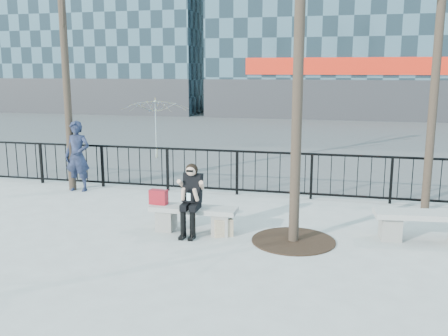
% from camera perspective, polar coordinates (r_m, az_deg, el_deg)
% --- Properties ---
extents(ground, '(120.00, 120.00, 0.00)m').
position_cam_1_polar(ground, '(9.59, -3.47, -7.27)').
color(ground, '#9A9994').
rests_on(ground, ground).
extents(street_surface, '(60.00, 23.00, 0.01)m').
position_cam_1_polar(street_surface, '(24.03, 7.02, 3.92)').
color(street_surface, '#474747').
rests_on(street_surface, ground).
extents(railing, '(14.00, 0.06, 1.10)m').
position_cam_1_polar(railing, '(12.24, 0.59, -0.46)').
color(railing, black).
rests_on(railing, ground).
extents(tree_grate, '(1.50, 1.50, 0.02)m').
position_cam_1_polar(tree_grate, '(9.14, 7.93, -8.22)').
color(tree_grate, black).
rests_on(tree_grate, ground).
extents(bench_main, '(1.65, 0.46, 0.49)m').
position_cam_1_polar(bench_main, '(9.49, -3.49, -5.54)').
color(bench_main, slate).
rests_on(bench_main, ground).
extents(bench_second, '(1.82, 0.51, 0.54)m').
position_cam_1_polar(bench_second, '(9.66, 22.11, -5.90)').
color(bench_second, slate).
rests_on(bench_second, ground).
extents(seated_woman, '(0.50, 0.64, 1.34)m').
position_cam_1_polar(seated_woman, '(9.25, -3.81, -3.63)').
color(seated_woman, black).
rests_on(seated_woman, ground).
extents(handbag, '(0.36, 0.19, 0.28)m').
position_cam_1_polar(handbag, '(9.65, -7.49, -3.31)').
color(handbag, maroon).
rests_on(handbag, bench_main).
extents(shopping_bag, '(0.36, 0.26, 0.32)m').
position_cam_1_polar(shopping_bag, '(9.25, -0.03, -6.88)').
color(shopping_bag, beige).
rests_on(shopping_bag, ground).
extents(standing_man, '(0.67, 0.47, 1.78)m').
position_cam_1_polar(standing_man, '(13.06, -16.40, 1.31)').
color(standing_man, black).
rests_on(standing_man, ground).
extents(vendor_umbrella, '(2.85, 2.88, 2.09)m').
position_cam_1_polar(vendor_umbrella, '(17.24, -7.81, 4.51)').
color(vendor_umbrella, yellow).
rests_on(vendor_umbrella, ground).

